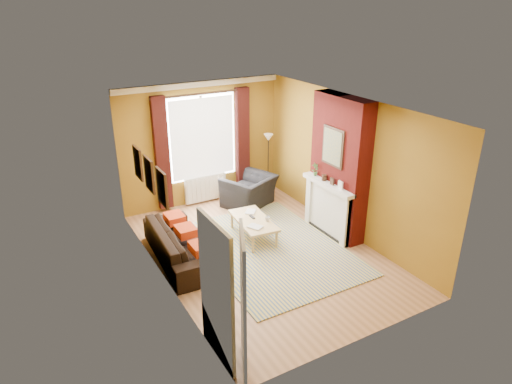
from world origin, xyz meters
TOP-DOWN VIEW (x-y plane):
  - ground at (0.00, 0.00)m, footprint 5.50×5.50m
  - room_walls at (0.63, 0.28)m, footprint 3.82×5.54m
  - striped_rug at (0.17, 0.02)m, footprint 2.54×3.52m
  - sofa at (-1.42, 0.53)m, footprint 0.96×2.21m
  - armchair at (0.80, 1.98)m, footprint 1.38×1.31m
  - coffee_table at (0.12, 0.57)m, footprint 0.73×1.28m
  - wicker_stool at (0.35, 2.25)m, footprint 0.44×0.44m
  - floor_lamp at (1.55, 2.40)m, footprint 0.28×0.28m
  - book_a at (-0.10, 0.22)m, footprint 0.30×0.33m
  - book_b at (0.17, 0.96)m, footprint 0.31×0.32m
  - mug at (0.33, 0.38)m, footprint 0.12×0.12m
  - tv_remote at (0.15, 0.66)m, footprint 0.06×0.17m

SIDE VIEW (x-z plane):
  - ground at x=0.00m, z-range 0.00..0.00m
  - striped_rug at x=0.17m, z-range 0.00..0.02m
  - wicker_stool at x=0.35m, z-range 0.00..0.44m
  - sofa at x=-1.42m, z-range 0.00..0.63m
  - armchair at x=0.80m, z-range 0.00..0.71m
  - coffee_table at x=0.12m, z-range 0.16..0.57m
  - book_b at x=0.17m, z-range 0.41..0.43m
  - tv_remote at x=0.15m, z-range 0.41..0.43m
  - book_a at x=-0.10m, z-range 0.41..0.43m
  - mug at x=0.33m, z-range 0.41..0.49m
  - floor_lamp at x=1.55m, z-range 0.43..1.93m
  - room_walls at x=0.63m, z-range -0.04..2.80m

